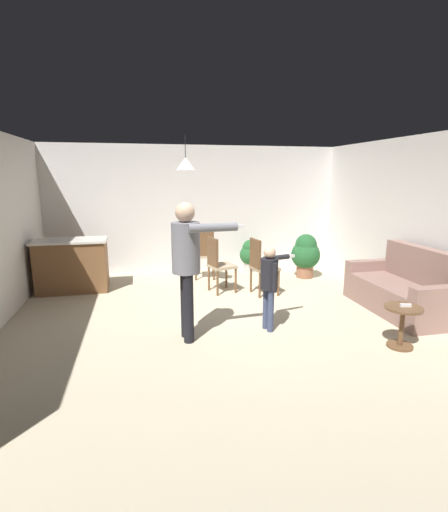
{
  "coord_description": "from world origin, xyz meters",
  "views": [
    {
      "loc": [
        -1.2,
        -5.03,
        2.06
      ],
      "look_at": [
        -0.13,
        -0.18,
        1.0
      ],
      "focal_mm": 26.43,
      "sensor_mm": 36.0,
      "label": 1
    }
  ],
  "objects": [
    {
      "name": "person_adult",
      "position": [
        -0.67,
        -0.5,
        1.09
      ],
      "size": [
        0.87,
        0.51,
        1.75
      ],
      "rotation": [
        0.0,
        0.0,
        -1.5
      ],
      "color": "black",
      "rests_on": "ground"
    },
    {
      "name": "side_table_by_couch",
      "position": [
        1.84,
        -1.3,
        0.33
      ],
      "size": [
        0.44,
        0.44,
        0.52
      ],
      "color": "brown",
      "rests_on": "ground"
    },
    {
      "name": "wall_right",
      "position": [
        3.2,
        0.0,
        1.35
      ],
      "size": [
        0.1,
        6.4,
        2.7
      ],
      "primitive_type": "cube",
      "color": "silver",
      "rests_on": "ground"
    },
    {
      "name": "ground",
      "position": [
        0.0,
        0.0,
        0.0
      ],
      "size": [
        7.68,
        7.68,
        0.0
      ],
      "primitive_type": "plane",
      "color": "beige"
    },
    {
      "name": "dining_chair_by_counter",
      "position": [
        0.02,
        2.31,
        0.55
      ],
      "size": [
        0.48,
        0.48,
        1.0
      ],
      "rotation": [
        0.0,
        0.0,
        6.12
      ],
      "color": "brown",
      "rests_on": "ground"
    },
    {
      "name": "dining_chair_centre_back",
      "position": [
        0.11,
        1.36,
        0.55
      ],
      "size": [
        0.51,
        0.51,
        1.0
      ],
      "rotation": [
        0.0,
        0.0,
        4.97
      ],
      "color": "brown",
      "rests_on": "ground"
    },
    {
      "name": "potted_plant_by_wall",
      "position": [
        1.1,
        2.72,
        0.38
      ],
      "size": [
        0.45,
        0.45,
        0.7
      ],
      "color": "#B7B2AD",
      "rests_on": "ground"
    },
    {
      "name": "spare_remote_on_table",
      "position": [
        1.86,
        -1.31,
        0.54
      ],
      "size": [
        0.13,
        0.07,
        0.04
      ],
      "primitive_type": "cube",
      "rotation": [
        0.0,
        0.0,
        1.3
      ],
      "color": "white",
      "rests_on": "side_table_by_couch"
    },
    {
      "name": "kitchen_counter",
      "position": [
        -2.45,
        2.01,
        0.48
      ],
      "size": [
        1.26,
        0.66,
        0.95
      ],
      "color": "brown",
      "rests_on": "ground"
    },
    {
      "name": "ceiling_light_pendant",
      "position": [
        -0.46,
        1.21,
        2.25
      ],
      "size": [
        0.32,
        0.32,
        0.55
      ],
      "color": "silver"
    },
    {
      "name": "wall_back",
      "position": [
        0.0,
        3.2,
        1.35
      ],
      "size": [
        6.4,
        0.1,
        2.7
      ],
      "primitive_type": "cube",
      "color": "silver",
      "rests_on": "ground"
    },
    {
      "name": "person_child",
      "position": [
        0.43,
        -0.45,
        0.72
      ],
      "size": [
        0.56,
        0.42,
        1.16
      ],
      "rotation": [
        0.0,
        0.0,
        -1.35
      ],
      "color": "#384260",
      "rests_on": "ground"
    },
    {
      "name": "potted_plant_corner",
      "position": [
        2.06,
        1.97,
        0.5
      ],
      "size": [
        0.59,
        0.59,
        0.9
      ],
      "color": "brown",
      "rests_on": "ground"
    },
    {
      "name": "dining_chair_near_wall",
      "position": [
        0.81,
        1.07,
        0.55
      ],
      "size": [
        0.48,
        0.48,
        1.0
      ],
      "rotation": [
        0.0,
        0.0,
        4.86
      ],
      "color": "brown",
      "rests_on": "ground"
    },
    {
      "name": "couch_floral",
      "position": [
        2.69,
        -0.19,
        0.33
      ],
      "size": [
        0.87,
        1.81,
        1.0
      ],
      "rotation": [
        0.0,
        0.0,
        1.56
      ],
      "color": "#8C6B60",
      "rests_on": "ground"
    }
  ]
}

